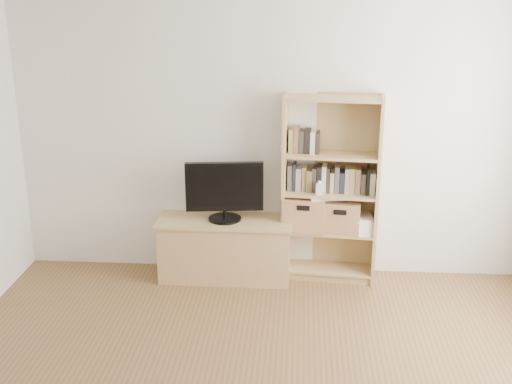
# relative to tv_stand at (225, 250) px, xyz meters

# --- Properties ---
(back_wall) EXTENTS (4.50, 0.02, 2.60)m
(back_wall) POSITION_rel_tv_stand_xyz_m (0.39, 0.22, 1.04)
(back_wall) COLOR silver
(back_wall) RESTS_ON floor
(tv_stand) EXTENTS (1.15, 0.43, 0.53)m
(tv_stand) POSITION_rel_tv_stand_xyz_m (0.00, 0.00, 0.00)
(tv_stand) COLOR tan
(tv_stand) RESTS_ON floor
(bookshelf) EXTENTS (0.85, 0.36, 1.65)m
(bookshelf) POSITION_rel_tv_stand_xyz_m (0.91, 0.07, 0.56)
(bookshelf) COLOR tan
(bookshelf) RESTS_ON floor
(television) EXTENTS (0.67, 0.12, 0.53)m
(television) POSITION_rel_tv_stand_xyz_m (0.00, 0.00, 0.55)
(television) COLOR black
(television) RESTS_ON tv_stand
(books_row_mid) EXTENTS (0.75, 0.19, 0.20)m
(books_row_mid) POSITION_rel_tv_stand_xyz_m (0.92, 0.09, 0.64)
(books_row_mid) COLOR #564E4A
(books_row_mid) RESTS_ON bookshelf
(books_row_upper) EXTENTS (0.43, 0.20, 0.22)m
(books_row_upper) POSITION_rel_tv_stand_xyz_m (0.73, 0.10, 0.99)
(books_row_upper) COLOR #564E4A
(books_row_upper) RESTS_ON bookshelf
(baby_monitor) EXTENTS (0.06, 0.04, 0.10)m
(baby_monitor) POSITION_rel_tv_stand_xyz_m (0.81, -0.02, 0.60)
(baby_monitor) COLOR white
(baby_monitor) RESTS_ON bookshelf
(basket_left) EXTENTS (0.39, 0.33, 0.30)m
(basket_left) POSITION_rel_tv_stand_xyz_m (0.69, 0.08, 0.35)
(basket_left) COLOR #9B6A46
(basket_left) RESTS_ON bookshelf
(basket_right) EXTENTS (0.37, 0.32, 0.28)m
(basket_right) POSITION_rel_tv_stand_xyz_m (1.01, 0.06, 0.33)
(basket_right) COLOR #9B6A46
(basket_right) RESTS_ON bookshelf
(laptop) EXTENTS (0.34, 0.26, 0.02)m
(laptop) POSITION_rel_tv_stand_xyz_m (0.88, 0.06, 0.51)
(laptop) COLOR silver
(laptop) RESTS_ON basket_left
(magazine_stack) EXTENTS (0.20, 0.27, 0.12)m
(magazine_stack) POSITION_rel_tv_stand_xyz_m (1.20, 0.04, 0.26)
(magazine_stack) COLOR beige
(magazine_stack) RESTS_ON bookshelf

